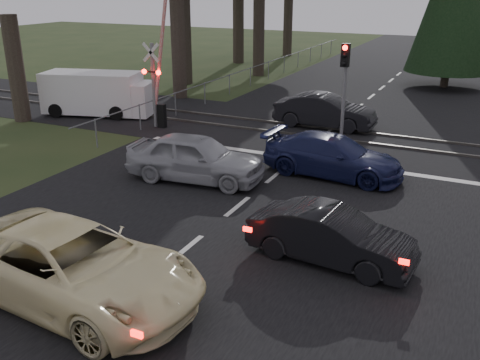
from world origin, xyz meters
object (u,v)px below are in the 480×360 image
Objects in this scene: dark_hatchback at (331,236)px; silver_car at (196,158)px; dark_car_far at (325,111)px; crossing_signal at (158,83)px; traffic_signal_center at (344,77)px; white_van at (101,94)px; cream_coupe at (73,266)px; blue_sedan at (333,156)px.

silver_car is at bearing 63.63° from dark_hatchback.
silver_car is at bearing 167.75° from dark_car_far.
crossing_signal reaches higher than traffic_signal_center.
traffic_signal_center reaches higher than dark_car_far.
dark_car_far is at bearing -3.00° from white_van.
cream_coupe reaches higher than blue_sedan.
crossing_signal is 13.94m from dark_hatchback.
traffic_signal_center is 12.43m from white_van.
cream_coupe is 1.01× the size of white_van.
white_van is (-10.38, 13.57, 0.27)m from cream_coupe.
traffic_signal_center is 0.84× the size of blue_sedan.
silver_car is at bearing -50.16° from white_van.
cream_coupe reaches higher than silver_car.
silver_car is (5.00, -5.32, -1.26)m from crossing_signal.
dark_car_far is at bearing 120.41° from traffic_signal_center.
crossing_signal is at bearing 37.39° from silver_car.
white_van is at bearing 49.93° from silver_car.
traffic_signal_center is 0.71× the size of white_van.
traffic_signal_center reaches higher than dark_hatchback.
white_van is at bearing 61.71° from dark_hatchback.
blue_sedan is (-1.70, 5.93, 0.05)m from dark_hatchback.
cream_coupe is 17.09m from white_van.
dark_hatchback is (10.73, -8.79, -1.40)m from crossing_signal.
dark_hatchback is (2.46, -9.68, -2.15)m from traffic_signal_center.
white_van is at bearing 102.73° from dark_car_far.
crossing_signal is at bearing 75.93° from blue_sedan.
dark_car_far is (-3.89, 12.11, 0.10)m from dark_hatchback.
dark_car_far reaches higher than blue_sedan.
crossing_signal is 4.23m from white_van.
dark_car_far is (-1.43, 2.43, -2.05)m from traffic_signal_center.
dark_hatchback is at bearing -39.31° from crossing_signal.
cream_coupe is 1.27× the size of dark_car_far.
traffic_signal_center is at bearing -149.77° from dark_car_far.
traffic_signal_center is at bearing -15.62° from white_van.
dark_car_far is (-2.19, 6.18, 0.05)m from blue_sedan.
crossing_signal is 1.75× the size of dark_hatchback.
traffic_signal_center reaches higher than white_van.
crossing_signal reaches higher than white_van.
traffic_signal_center reaches higher than blue_sedan.
cream_coupe is 5.91m from dark_hatchback.
dark_hatchback is 17.63m from white_van.
crossing_signal reaches higher than dark_hatchback.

